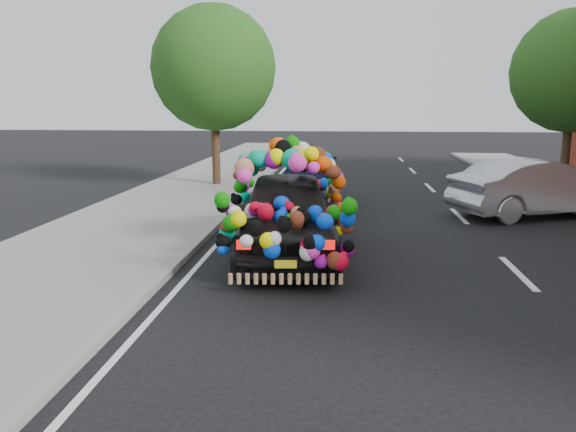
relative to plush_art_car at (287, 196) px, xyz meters
name	(u,v)px	position (x,y,z in m)	size (l,w,h in m)	color
ground	(309,267)	(0.48, -0.86, -1.15)	(100.00, 100.00, 0.00)	black
sidewalk	(78,258)	(-3.82, -0.86, -1.09)	(4.00, 60.00, 0.12)	gray
kerb	(180,260)	(-1.87, -0.86, -1.08)	(0.15, 60.00, 0.13)	gray
lane_markings	(518,273)	(4.08, -0.86, -1.14)	(6.00, 50.00, 0.01)	silver
tree_near_sidewalk	(214,68)	(-3.32, 8.64, 2.88)	(4.20, 4.20, 6.13)	#332114
tree_far_b	(574,71)	(8.48, 9.14, 2.75)	(4.00, 4.00, 5.90)	#332114
plush_art_car	(287,196)	(0.00, 0.00, 0.00)	(2.64, 5.00, 2.23)	black
navy_sedan	(309,186)	(0.13, 4.81, -0.50)	(1.81, 4.46, 1.30)	black
silver_hatchback	(537,188)	(6.06, 4.37, -0.40)	(1.57, 4.49, 1.48)	#B8B9C0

